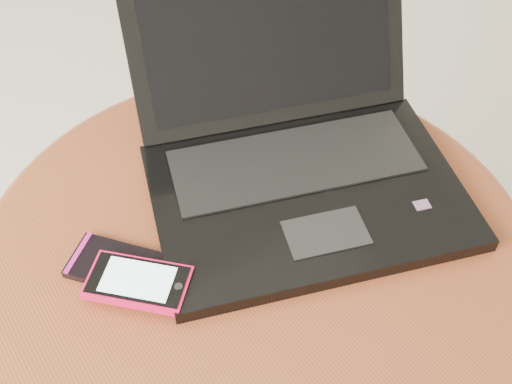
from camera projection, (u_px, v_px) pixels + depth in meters
table at (256, 300)px, 0.86m from camera, size 0.70×0.70×0.55m
laptop at (296, 148)px, 0.83m from camera, size 0.49×0.48×0.24m
phone_black at (120, 267)px, 0.75m from camera, size 0.12×0.13×0.01m
phone_pink at (138, 282)px, 0.72m from camera, size 0.12×0.12×0.01m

